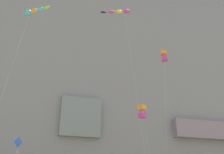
{
  "coord_description": "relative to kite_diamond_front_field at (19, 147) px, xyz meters",
  "views": [
    {
      "loc": [
        -8.02,
        0.64,
        3.87
      ],
      "look_at": [
        -1.58,
        22.27,
        14.44
      ],
      "focal_mm": 39.03,
      "sensor_mm": 36.0,
      "label": 1
    }
  ],
  "objects": [
    {
      "name": "kite_box_upper_left",
      "position": [
        22.78,
        4.59,
        18.27
      ],
      "size": [
        3.34,
        1.75,
        27.8
      ],
      "color": "orange",
      "rests_on": "ground"
    },
    {
      "name": "kite_windsock_far_left",
      "position": [
        13.21,
        1.89,
        24.27
      ],
      "size": [
        6.62,
        3.47,
        33.31
      ],
      "color": "#CC3399",
      "rests_on": "ground"
    },
    {
      "name": "kite_windsock_mid_right",
      "position": [
        -0.7,
        -1.99,
        17.86
      ],
      "size": [
        5.0,
        4.42,
        27.03
      ],
      "color": "#38B2D1",
      "rests_on": "ground"
    },
    {
      "name": "cliff_face",
      "position": [
        10.11,
        32.04,
        29.27
      ],
      "size": [
        180.0,
        25.83,
        75.51
      ],
      "color": "gray",
      "rests_on": "ground"
    },
    {
      "name": "kite_diamond_front_field",
      "position": [
        0.0,
        0.0,
        0.0
      ],
      "size": [
        3.14,
        2.34,
        9.67
      ],
      "color": "blue",
      "rests_on": "ground"
    },
    {
      "name": "kite_box_upper_mid",
      "position": [
        18.14,
        5.69,
        7.38
      ],
      "size": [
        2.34,
        2.51,
        16.93
      ],
      "color": "orange",
      "rests_on": "ground"
    }
  ]
}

